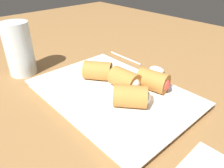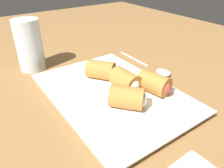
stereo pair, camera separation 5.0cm
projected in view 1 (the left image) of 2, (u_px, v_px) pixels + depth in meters
The scene contains 8 objects.
table_surface at pixel (115, 92), 50.48cm from camera, with size 180.00×140.00×2.00cm.
serving_plate at pixel (112, 94), 46.75cm from camera, with size 34.00×23.71×1.50cm.
roll_front_left at pixel (126, 80), 45.99cm from camera, with size 7.06×4.57×4.26cm.
roll_front_right at pixel (132, 96), 40.67cm from camera, with size 7.49×7.27×4.26cm.
roll_back_left at pixel (99, 71), 49.86cm from camera, with size 7.52×7.13×4.26cm.
roll_back_right at pixel (155, 81), 45.71cm from camera, with size 7.27×5.43×4.26cm.
spoon at pixel (152, 68), 57.98cm from camera, with size 19.82×3.21×1.43cm.
drinking_glass at pixel (19, 49), 53.61cm from camera, with size 6.69×6.69×13.15cm.
Camera 1 is at (-30.98, 29.29, 28.11)cm, focal length 35.00 mm.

